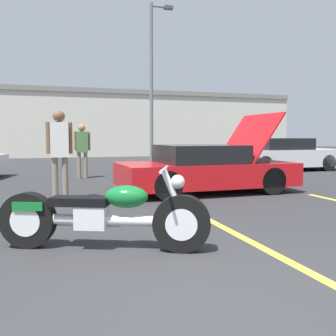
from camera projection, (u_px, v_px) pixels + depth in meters
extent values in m
plane|color=#2D2D30|center=(210.00, 321.00, 2.68)|extent=(80.00, 80.00, 0.00)
cube|color=yellow|center=(247.00, 240.00, 4.76)|extent=(0.12, 5.81, 0.01)
cube|color=beige|center=(66.00, 124.00, 25.28)|extent=(32.00, 4.00, 4.40)
cube|color=gray|center=(65.00, 93.00, 25.11)|extent=(32.00, 4.20, 0.30)
cylinder|color=slate|center=(151.00, 84.00, 18.71)|extent=(0.18, 0.18, 7.89)
cylinder|color=slate|center=(160.00, 7.00, 18.53)|extent=(0.90, 0.10, 0.10)
cube|color=#4C4C51|center=(168.00, 8.00, 18.67)|extent=(0.44, 0.28, 0.16)
cylinder|color=black|center=(182.00, 223.00, 4.26)|extent=(0.67, 0.40, 0.66)
cylinder|color=black|center=(28.00, 220.00, 4.43)|extent=(0.67, 0.40, 0.66)
cylinder|color=silver|center=(182.00, 223.00, 4.26)|extent=(0.40, 0.30, 0.36)
cylinder|color=silver|center=(28.00, 220.00, 4.43)|extent=(0.40, 0.30, 0.36)
cylinder|color=silver|center=(103.00, 220.00, 4.34)|extent=(1.48, 0.71, 0.12)
cube|color=silver|center=(92.00, 217.00, 4.35)|extent=(0.42, 0.36, 0.28)
ellipsoid|color=#146B2D|center=(126.00, 197.00, 4.29)|extent=(0.57, 0.45, 0.26)
cube|color=black|center=(80.00, 201.00, 4.35)|extent=(0.72, 0.50, 0.10)
cube|color=#146B2D|center=(31.00, 205.00, 4.41)|extent=(0.42, 0.34, 0.10)
cylinder|color=silver|center=(174.00, 195.00, 4.24)|extent=(0.31, 0.18, 0.63)
cylinder|color=silver|center=(164.00, 169.00, 4.23)|extent=(0.30, 0.66, 0.04)
sphere|color=silver|center=(178.00, 182.00, 4.22)|extent=(0.16, 0.16, 0.16)
cylinder|color=silver|center=(72.00, 222.00, 4.50)|extent=(1.13, 0.54, 0.09)
cube|color=red|center=(206.00, 174.00, 8.88)|extent=(4.11, 2.05, 0.53)
cube|color=black|center=(199.00, 154.00, 8.79)|extent=(1.87, 1.79, 0.42)
cylinder|color=black|center=(272.00, 181.00, 8.49)|extent=(0.63, 0.24, 0.62)
cylinder|color=black|center=(234.00, 174.00, 10.11)|extent=(0.63, 0.24, 0.62)
cylinder|color=black|center=(167.00, 186.00, 7.67)|extent=(0.63, 0.24, 0.62)
cylinder|color=black|center=(145.00, 177.00, 9.29)|extent=(0.63, 0.24, 0.62)
cube|color=red|center=(249.00, 138.00, 9.19)|extent=(0.90, 1.81, 1.19)
cube|color=#4C4C51|center=(247.00, 163.00, 9.22)|extent=(0.63, 1.08, 0.28)
cube|color=silver|center=(283.00, 158.00, 14.65)|extent=(4.55, 1.99, 0.65)
cube|color=black|center=(279.00, 144.00, 14.54)|extent=(2.06, 1.76, 0.43)
cylinder|color=black|center=(327.00, 163.00, 14.30)|extent=(0.63, 0.23, 0.63)
cylinder|color=black|center=(299.00, 160.00, 15.90)|extent=(0.63, 0.23, 0.63)
cylinder|color=black|center=(264.00, 165.00, 13.42)|extent=(0.63, 0.23, 0.63)
cylinder|color=black|center=(240.00, 162.00, 15.02)|extent=(0.63, 0.23, 0.63)
cylinder|color=gray|center=(55.00, 179.00, 7.64)|extent=(0.12, 0.12, 0.90)
cylinder|color=gray|center=(65.00, 179.00, 7.70)|extent=(0.12, 0.12, 0.90)
cube|color=white|center=(59.00, 140.00, 7.60)|extent=(0.36, 0.20, 0.71)
cylinder|color=brown|center=(48.00, 138.00, 7.53)|extent=(0.08, 0.08, 0.64)
cylinder|color=brown|center=(70.00, 138.00, 7.66)|extent=(0.08, 0.08, 0.64)
sphere|color=brown|center=(59.00, 116.00, 7.56)|extent=(0.24, 0.24, 0.24)
cylinder|color=gray|center=(79.00, 165.00, 11.74)|extent=(0.12, 0.12, 0.82)
cylinder|color=gray|center=(86.00, 165.00, 11.80)|extent=(0.12, 0.12, 0.82)
cube|color=#4C7F47|center=(82.00, 142.00, 11.71)|extent=(0.36, 0.20, 0.65)
cylinder|color=#9E704C|center=(75.00, 141.00, 11.64)|extent=(0.08, 0.08, 0.59)
cylinder|color=#9E704C|center=(89.00, 141.00, 11.77)|extent=(0.08, 0.08, 0.59)
sphere|color=#9E704C|center=(82.00, 128.00, 11.67)|extent=(0.22, 0.22, 0.22)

